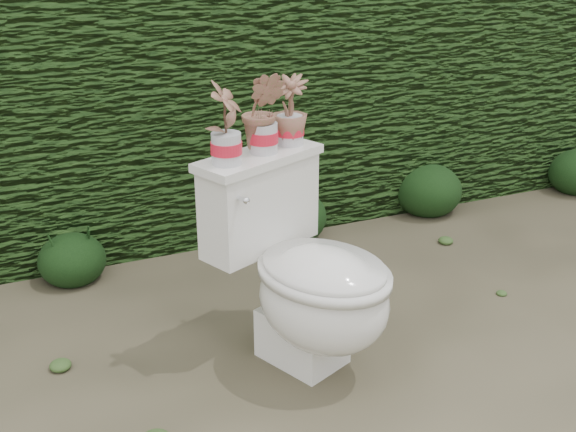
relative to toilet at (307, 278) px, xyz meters
name	(u,v)px	position (x,y,z in m)	size (l,w,h in m)	color
ground	(271,368)	(-0.14, 0.01, -0.36)	(60.00, 60.00, 0.00)	#696148
hedge	(155,75)	(-0.14, 1.61, 0.44)	(8.00, 1.00, 1.60)	#294C19
toilet	(307,278)	(0.00, 0.00, 0.00)	(0.69, 0.80, 0.78)	silver
potted_plant_left	(226,125)	(-0.24, 0.16, 0.56)	(0.14, 0.10, 0.28)	#2E6C21
potted_plant_center	(263,114)	(-0.07, 0.23, 0.56)	(0.16, 0.13, 0.28)	#2E6C21
potted_plant_right	(290,112)	(0.05, 0.28, 0.54)	(0.14, 0.14, 0.25)	#2E6C21
liriope_clump_2	(71,254)	(-0.72, 1.04, -0.23)	(0.31, 0.31, 0.25)	#173211
liriope_clump_3	(292,211)	(0.41, 1.07, -0.21)	(0.36, 0.36, 0.29)	#173211
liriope_clump_4	(428,185)	(1.26, 1.10, -0.20)	(0.38, 0.38, 0.31)	#173211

